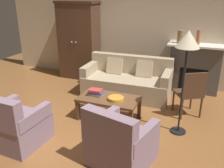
# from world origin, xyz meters

# --- Properties ---
(ground_plane) EXTENTS (9.60, 9.60, 0.00)m
(ground_plane) POSITION_xyz_m (0.00, 0.00, 0.00)
(ground_plane) COLOR brown
(back_wall) EXTENTS (7.20, 0.10, 2.80)m
(back_wall) POSITION_xyz_m (0.00, 2.55, 1.40)
(back_wall) COLOR beige
(back_wall) RESTS_ON ground
(fireplace) EXTENTS (1.26, 0.48, 1.12)m
(fireplace) POSITION_xyz_m (1.55, 2.30, 0.57)
(fireplace) COLOR #4C4947
(fireplace) RESTS_ON ground
(armoire) EXTENTS (1.06, 0.57, 2.00)m
(armoire) POSITION_xyz_m (-1.40, 2.22, 1.00)
(armoire) COLOR #472D1E
(armoire) RESTS_ON ground
(couch) EXTENTS (1.94, 0.91, 0.86)m
(couch) POSITION_xyz_m (0.19, 1.51, 0.32)
(couch) COLOR tan
(couch) RESTS_ON ground
(coffee_table) EXTENTS (1.10, 0.60, 0.42)m
(coffee_table) POSITION_xyz_m (0.22, 0.34, 0.37)
(coffee_table) COLOR brown
(coffee_table) RESTS_ON ground
(fruit_bowl) EXTENTS (0.28, 0.28, 0.06)m
(fruit_bowl) POSITION_xyz_m (0.38, 0.29, 0.45)
(fruit_bowl) COLOR orange
(fruit_bowl) RESTS_ON coffee_table
(book_stack) EXTENTS (0.26, 0.18, 0.12)m
(book_stack) POSITION_xyz_m (-0.04, 0.34, 0.48)
(book_stack) COLOR gray
(book_stack) RESTS_ON coffee_table
(mantel_vase_bronze) EXTENTS (0.15, 0.15, 0.29)m
(mantel_vase_bronze) POSITION_xyz_m (1.17, 2.28, 1.27)
(mantel_vase_bronze) COLOR olive
(mantel_vase_bronze) RESTS_ON fireplace
(mantel_vase_terracotta) EXTENTS (0.09, 0.09, 0.32)m
(mantel_vase_terracotta) POSITION_xyz_m (1.55, 2.28, 1.28)
(mantel_vase_terracotta) COLOR #A86042
(mantel_vase_terracotta) RESTS_ON fireplace
(armchair_near_left) EXTENTS (0.81, 0.80, 0.88)m
(armchair_near_left) POSITION_xyz_m (-0.79, -0.94, 0.32)
(armchair_near_left) COLOR gray
(armchair_near_left) RESTS_ON ground
(armchair_near_right) EXTENTS (0.92, 0.93, 0.88)m
(armchair_near_right) POSITION_xyz_m (0.84, -0.78, 0.32)
(armchair_near_right) COLOR gray
(armchair_near_right) RESTS_ON ground
(side_chair_wooden) EXTENTS (0.61, 0.61, 0.90)m
(side_chair_wooden) POSITION_xyz_m (1.59, 0.97, 0.51)
(side_chair_wooden) COLOR #472D1E
(side_chair_wooden) RESTS_ON ground
(floor_lamp) EXTENTS (0.36, 0.36, 1.71)m
(floor_lamp) POSITION_xyz_m (1.49, 0.33, 1.48)
(floor_lamp) COLOR black
(floor_lamp) RESTS_ON ground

